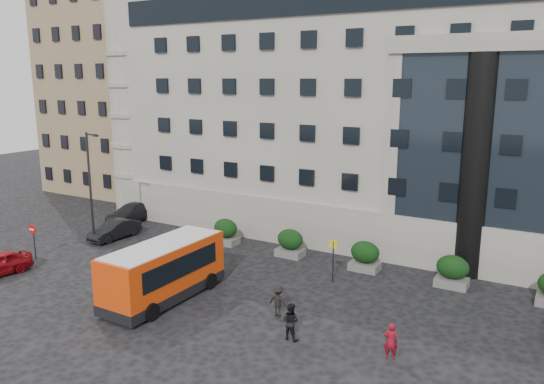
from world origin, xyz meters
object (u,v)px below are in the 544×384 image
at_px(hedge_a, 226,231).
at_px(parked_car_d, 159,206).
at_px(hedge_b, 290,243).
at_px(no_entry_sign, 33,234).
at_px(street_lamp, 91,184).
at_px(red_truck, 199,184).
at_px(hedge_d, 452,271).
at_px(bus_stop_sign, 333,254).
at_px(hedge_c, 365,256).
at_px(pedestrian_c, 278,301).
at_px(parked_car_c, 132,213).
at_px(minibus, 164,269).
at_px(parked_car_b, 115,230).
at_px(pedestrian_b, 290,321).

distance_m(hedge_a, parked_car_d, 11.15).
distance_m(hedge_b, no_entry_sign, 16.74).
distance_m(street_lamp, no_entry_sign, 4.98).
xyz_separation_m(red_truck, parked_car_d, (0.38, -6.20, -0.83)).
xyz_separation_m(hedge_b, no_entry_sign, (-14.20, -8.84, 0.72)).
xyz_separation_m(hedge_a, hedge_d, (15.60, 0.00, 0.00)).
bearing_deg(bus_stop_sign, hedge_c, 72.18).
relative_size(parked_car_d, pedestrian_c, 2.76).
xyz_separation_m(bus_stop_sign, parked_car_c, (-19.72, 3.92, -1.00)).
distance_m(minibus, parked_car_d, 18.96).
relative_size(red_truck, parked_car_b, 1.35).
relative_size(hedge_d, parked_car_d, 0.42).
height_order(red_truck, parked_car_b, red_truck).
xyz_separation_m(bus_stop_sign, minibus, (-6.85, -6.65, -0.04)).
xyz_separation_m(street_lamp, no_entry_sign, (-1.06, -4.04, -2.72)).
bearing_deg(no_entry_sign, parked_car_b, 78.35).
relative_size(parked_car_c, parked_car_d, 1.14).
bearing_deg(hedge_d, parked_car_c, 177.53).
distance_m(no_entry_sign, parked_car_d, 13.33).
bearing_deg(street_lamp, minibus, -23.72).
bearing_deg(parked_car_d, hedge_a, -16.45).
distance_m(hedge_a, hedge_b, 5.20).
bearing_deg(hedge_a, hedge_c, 0.00).
height_order(hedge_a, bus_stop_sign, bus_stop_sign).
bearing_deg(red_truck, pedestrian_b, -35.03).
bearing_deg(hedge_a, street_lamp, -148.84).
bearing_deg(hedge_d, pedestrian_b, -116.44).
xyz_separation_m(hedge_d, pedestrian_b, (-4.99, -10.04, -0.06)).
xyz_separation_m(street_lamp, minibus, (10.59, -4.65, -2.68)).
distance_m(hedge_a, pedestrian_c, 12.17).
relative_size(hedge_b, no_entry_sign, 0.79).
distance_m(red_truck, parked_car_c, 9.51).
height_order(hedge_a, parked_car_d, hedge_a).
xyz_separation_m(minibus, parked_car_b, (-10.45, 6.44, -1.02)).
xyz_separation_m(hedge_a, parked_car_d, (-10.25, 4.39, -0.32)).
distance_m(hedge_d, street_lamp, 24.27).
bearing_deg(no_entry_sign, hedge_c, 24.49).
bearing_deg(minibus, hedge_a, 106.35).
xyz_separation_m(hedge_a, pedestrian_b, (10.61, -10.04, -0.06)).
xyz_separation_m(bus_stop_sign, parked_car_b, (-17.30, -0.22, -1.05)).
relative_size(no_entry_sign, parked_car_d, 0.53).
distance_m(minibus, red_truck, 24.04).
distance_m(parked_car_b, parked_car_c, 4.79).
distance_m(hedge_d, parked_car_c, 25.84).
bearing_deg(hedge_d, red_truck, 158.01).
bearing_deg(pedestrian_c, hedge_d, -129.05).
bearing_deg(parked_car_b, pedestrian_c, -15.19).
xyz_separation_m(hedge_d, bus_stop_sign, (-6.10, -2.80, 0.80)).
xyz_separation_m(hedge_b, hedge_d, (10.40, 0.00, 0.00)).
distance_m(hedge_b, parked_car_c, 15.46).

